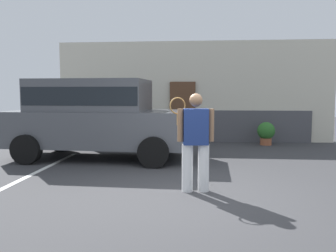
{
  "coord_description": "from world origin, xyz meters",
  "views": [
    {
      "loc": [
        0.22,
        -5.64,
        1.7
      ],
      "look_at": [
        -0.4,
        1.2,
        1.05
      ],
      "focal_mm": 37.07,
      "sensor_mm": 36.0,
      "label": 1
    }
  ],
  "objects": [
    {
      "name": "parking_stripe_0",
      "position": [
        -3.28,
        1.5,
        0.0
      ],
      "size": [
        0.12,
        4.4,
        0.01
      ],
      "primitive_type": "cube",
      "color": "silver",
      "rests_on": "ground_plane"
    },
    {
      "name": "parked_suv",
      "position": [
        -2.44,
        3.13,
        1.15
      ],
      "size": [
        4.67,
        2.31,
        2.05
      ],
      "rotation": [
        0.0,
        0.0,
        -0.04
      ],
      "color": "#4C4F54",
      "rests_on": "ground_plane"
    },
    {
      "name": "ground_plane",
      "position": [
        0.0,
        0.0,
        0.0
      ],
      "size": [
        40.0,
        40.0,
        0.0
      ],
      "primitive_type": "plane",
      "color": "#38383A"
    },
    {
      "name": "tennis_player_man",
      "position": [
        0.15,
        0.28,
        0.89
      ],
      "size": [
        0.77,
        0.31,
        1.7
      ],
      "rotation": [
        0.0,
        0.0,
        3.25
      ],
      "color": "white",
      "rests_on": "ground_plane"
    },
    {
      "name": "potted_plant_by_porch",
      "position": [
        2.41,
        5.92,
        0.42
      ],
      "size": [
        0.57,
        0.57,
        0.76
      ],
      "color": "#9E5638",
      "rests_on": "ground_plane"
    },
    {
      "name": "house_frontage",
      "position": [
        -0.0,
        6.77,
        1.65
      ],
      "size": [
        9.66,
        0.4,
        3.52
      ],
      "color": "beige",
      "rests_on": "ground_plane"
    }
  ]
}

